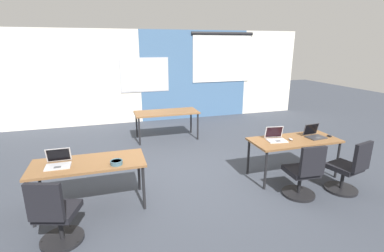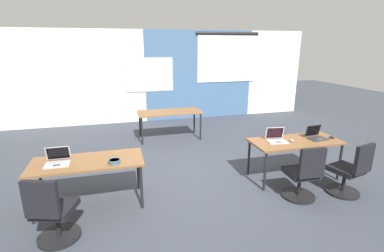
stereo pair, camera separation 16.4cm
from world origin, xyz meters
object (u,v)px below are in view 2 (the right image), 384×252
object	(u,v)px
chair_near_right_end	(350,173)
laptop_near_right_inner	(276,138)
mouse_near_right_inner	(292,140)
mouse_near_right_end	(332,137)
laptop_near_right_end	(316,136)
laptop_near_left_end	(58,160)
desk_near_right	(295,144)
desk_near_left	(88,165)
desk_far_center	(170,114)
chair_near_left_end	(53,215)
snack_bowl	(114,161)
chair_near_right_inner	(303,177)

from	to	relation	value
chair_near_right_end	laptop_near_right_inner	xyz separation A→B (m)	(-0.85, 0.83, 0.39)
laptop_near_right_inner	mouse_near_right_inner	world-z (taller)	laptop_near_right_inner
mouse_near_right_end	laptop_near_right_end	bearing A→B (deg)	166.12
laptop_near_left_end	laptop_near_right_inner	bearing A→B (deg)	1.16
desk_near_right	desk_near_left	bearing A→B (deg)	180.00
desk_far_center	chair_near_left_end	world-z (taller)	chair_near_left_end
laptop_near_right_end	mouse_near_right_end	world-z (taller)	laptop_near_right_end
desk_near_right	chair_near_left_end	bearing A→B (deg)	-168.57
mouse_near_right_inner	desk_far_center	bearing A→B (deg)	120.42
desk_near_right	laptop_near_right_inner	bearing A→B (deg)	170.92
laptop_near_right_end	snack_bowl	world-z (taller)	laptop_near_right_end
mouse_near_right_end	laptop_near_right_inner	distance (m)	1.07
desk_near_right	mouse_near_right_end	world-z (taller)	mouse_near_right_end
laptop_near_right_end	chair_near_right_inner	size ratio (longest dim) A/B	0.39
mouse_near_right_inner	chair_near_right_inner	distance (m)	0.80
desk_far_center	laptop_near_right_inner	world-z (taller)	laptop_near_right_inner
mouse_near_right_end	laptop_near_left_end	bearing A→B (deg)	179.16
chair_near_left_end	mouse_near_right_end	bearing A→B (deg)	-153.48
desk_near_right	desk_far_center	bearing A→B (deg)	122.01
desk_far_center	snack_bowl	xyz separation A→B (m)	(-1.36, -3.00, 0.10)
laptop_near_left_end	mouse_near_right_inner	xyz separation A→B (m)	(3.80, -0.02, -0.03)
mouse_near_right_inner	desk_near_right	bearing A→B (deg)	11.52
desk_far_center	mouse_near_right_end	bearing A→B (deg)	-49.39
desk_near_right	laptop_near_right_inner	world-z (taller)	laptop_near_right_inner
laptop_near_left_end	chair_near_left_end	xyz separation A→B (m)	(0.03, -0.78, -0.39)
mouse_near_right_end	laptop_near_right_inner	size ratio (longest dim) A/B	0.30
chair_near_right_end	mouse_near_right_end	bearing A→B (deg)	-119.99
desk_far_center	laptop_near_left_end	distance (m)	3.53
chair_near_right_end	snack_bowl	bearing A→B (deg)	-22.37
mouse_near_right_inner	snack_bowl	distance (m)	3.02
desk_near_left	laptop_near_right_inner	size ratio (longest dim) A/B	4.36
laptop_near_left_end	desk_near_right	bearing A→B (deg)	0.25
chair_near_right_end	laptop_near_right_inner	bearing A→B (deg)	-57.86
laptop_near_left_end	mouse_near_right_inner	distance (m)	3.80
laptop_near_right_inner	chair_near_right_end	bearing A→B (deg)	-36.42
desk_near_right	mouse_near_right_end	size ratio (longest dim) A/B	14.63
mouse_near_right_inner	mouse_near_right_end	bearing A→B (deg)	-3.27
laptop_near_right_end	laptop_near_right_inner	xyz separation A→B (m)	(-0.78, 0.05, -0.00)
desk_near_right	chair_near_right_inner	bearing A→B (deg)	-114.03
laptop_near_left_end	chair_near_right_inner	size ratio (longest dim) A/B	0.36
laptop_near_right_inner	chair_near_right_inner	bearing A→B (deg)	-78.62
chair_near_right_end	desk_far_center	bearing A→B (deg)	-71.21
desk_near_right	chair_near_right_inner	size ratio (longest dim) A/B	1.74
desk_near_right	chair_near_left_end	xyz separation A→B (m)	(-3.86, -0.78, -0.28)
desk_near_left	chair_near_right_inner	bearing A→B (deg)	-12.33
desk_far_center	mouse_near_right_inner	size ratio (longest dim) A/B	15.40
chair_near_left_end	mouse_near_right_inner	distance (m)	3.86
laptop_near_right_end	laptop_near_right_inner	size ratio (longest dim) A/B	0.97
desk_near_right	chair_near_right_inner	world-z (taller)	chair_near_right_inner
desk_far_center	chair_near_right_end	world-z (taller)	chair_near_right_end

